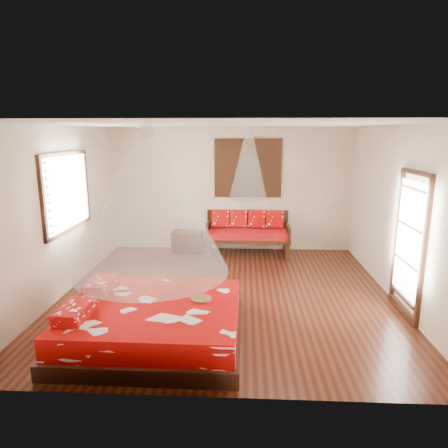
{
  "coord_description": "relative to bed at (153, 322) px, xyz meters",
  "views": [
    {
      "loc": [
        0.28,
        -6.37,
        2.67
      ],
      "look_at": [
        -0.05,
        0.3,
        1.15
      ],
      "focal_mm": 32.0,
      "sensor_mm": 36.0,
      "label": 1
    }
  ],
  "objects": [
    {
      "name": "window_left",
      "position": [
        -1.82,
        1.8,
        1.45
      ],
      "size": [
        0.1,
        1.74,
        1.34
      ],
      "color": "black",
      "rests_on": "wall_left"
    },
    {
      "name": "wine_tray",
      "position": [
        0.62,
        0.17,
        0.31
      ],
      "size": [
        0.28,
        0.28,
        0.22
      ],
      "rotation": [
        0.0,
        0.0,
        0.35
      ],
      "color": "brown",
      "rests_on": "bed"
    },
    {
      "name": "storage_chest",
      "position": [
        -0.12,
        4.05,
        -0.01
      ],
      "size": [
        0.72,
        0.56,
        0.47
      ],
      "rotation": [
        0.0,
        0.0,
        -0.09
      ],
      "color": "black",
      "rests_on": "floor"
    },
    {
      "name": "glazed_door",
      "position": [
        3.61,
        1.0,
        0.82
      ],
      "size": [
        0.08,
        1.02,
        2.16
      ],
      "color": "black",
      "rests_on": "floor"
    },
    {
      "name": "shutter_panel",
      "position": [
        1.26,
        4.32,
        1.65
      ],
      "size": [
        1.52,
        0.06,
        1.32
      ],
      "color": "black",
      "rests_on": "wall_back"
    },
    {
      "name": "mosquito_net_main",
      "position": [
        0.02,
        -0.0,
        1.6
      ],
      "size": [
        1.94,
        1.94,
        1.8
      ],
      "primitive_type": "cone",
      "color": "white",
      "rests_on": "ceiling"
    },
    {
      "name": "bed",
      "position": [
        0.0,
        0.0,
        0.0
      ],
      "size": [
        2.29,
        2.08,
        0.65
      ],
      "rotation": [
        0.0,
        0.0,
        -0.01
      ],
      "color": "black",
      "rests_on": "floor"
    },
    {
      "name": "daybed",
      "position": [
        1.26,
        3.98,
        0.27
      ],
      "size": [
        1.86,
        0.83,
        0.96
      ],
      "color": "black",
      "rests_on": "floor"
    },
    {
      "name": "room",
      "position": [
        0.89,
        1.6,
        1.15
      ],
      "size": [
        5.54,
        5.54,
        2.84
      ],
      "color": "black",
      "rests_on": "ground"
    },
    {
      "name": "mosquito_net_daybed",
      "position": [
        1.26,
        3.85,
        1.75
      ],
      "size": [
        0.85,
        0.85,
        1.5
      ],
      "primitive_type": "cone",
      "color": "white",
      "rests_on": "ceiling"
    }
  ]
}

